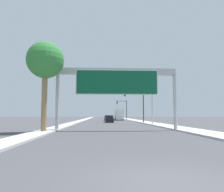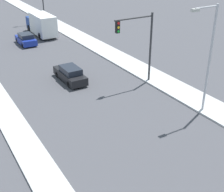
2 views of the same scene
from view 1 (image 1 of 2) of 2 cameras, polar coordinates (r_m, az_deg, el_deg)
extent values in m
plane|color=#47474C|center=(6.19, 13.68, -21.03)|extent=(300.00, 300.00, 0.00)
cube|color=#B9B9B9|center=(66.40, 5.50, -6.24)|extent=(3.00, 120.00, 0.15)
cube|color=#B9B9B9|center=(65.97, -7.58, -6.23)|extent=(2.00, 120.00, 0.15)
cylinder|color=#B2B2B7|center=(24.25, -14.10, -0.77)|extent=(0.37, 0.37, 6.79)
cylinder|color=#B2B2B7|center=(25.11, 16.13, -0.86)|extent=(0.37, 0.37, 6.79)
cube|color=#B2B2B7|center=(24.23, 1.27, 6.37)|extent=(12.90, 0.60, 0.70)
cube|color=white|center=(23.73, 1.32, 3.63)|extent=(8.91, 0.08, 2.72)
cube|color=#0C5133|center=(23.68, 1.33, 3.65)|extent=(8.71, 0.16, 2.52)
cube|color=navy|center=(62.49, -1.16, -5.92)|extent=(1.86, 4.21, 0.76)
cube|color=#1E232D|center=(62.27, -1.15, -5.31)|extent=(1.64, 2.19, 0.57)
cylinder|color=black|center=(63.78, -1.93, -6.10)|extent=(0.22, 0.64, 0.64)
cylinder|color=black|center=(63.82, -0.45, -6.10)|extent=(0.22, 0.64, 0.64)
cylinder|color=black|center=(61.17, -1.90, -6.16)|extent=(0.22, 0.64, 0.64)
cylinder|color=black|center=(61.21, -0.36, -6.16)|extent=(0.22, 0.64, 0.64)
cube|color=black|center=(47.85, -0.70, -6.24)|extent=(1.72, 4.74, 0.78)
cube|color=#1E232D|center=(47.61, -0.69, -5.43)|extent=(1.52, 2.46, 0.58)
cylinder|color=black|center=(49.31, -1.64, -6.48)|extent=(0.22, 0.64, 0.64)
cylinder|color=black|center=(49.36, 0.12, -6.48)|extent=(0.22, 0.64, 0.64)
cylinder|color=black|center=(46.37, -1.57, -6.58)|extent=(0.22, 0.64, 0.64)
cylinder|color=black|center=(46.43, 0.29, -6.58)|extent=(0.22, 0.64, 0.64)
cube|color=navy|center=(69.12, 1.61, -5.25)|extent=(2.17, 2.15, 1.87)
cube|color=silver|center=(65.28, 1.86, -4.83)|extent=(2.36, 5.53, 2.88)
cylinder|color=black|center=(68.95, 0.76, -5.86)|extent=(0.28, 1.00, 1.00)
cylinder|color=black|center=(69.10, 2.48, -5.85)|extent=(0.28, 1.00, 1.00)
cylinder|color=black|center=(63.84, 1.03, -5.94)|extent=(0.28, 1.00, 1.00)
cylinder|color=black|center=(64.01, 2.90, -5.93)|extent=(0.28, 1.00, 1.00)
cylinder|color=#2D2D30|center=(44.54, 8.21, -2.64)|extent=(0.20, 0.20, 6.80)
cylinder|color=#2D2D30|center=(44.43, 5.58, 1.35)|extent=(4.06, 0.14, 0.14)
cube|color=black|center=(44.16, 3.40, 0.62)|extent=(0.35, 0.28, 1.05)
cylinder|color=red|center=(44.03, 3.42, 1.10)|extent=(0.22, 0.04, 0.22)
cylinder|color=yellow|center=(44.00, 3.42, 0.64)|extent=(0.22, 0.04, 0.22)
cylinder|color=green|center=(43.97, 3.42, 0.19)|extent=(0.22, 0.04, 0.22)
cylinder|color=#2D2D30|center=(74.20, 3.84, -3.63)|extent=(0.20, 0.20, 6.55)
cylinder|color=#2D2D30|center=(74.15, 2.48, -1.34)|extent=(3.51, 0.14, 0.14)
cube|color=black|center=(74.00, 1.34, -1.78)|extent=(0.35, 0.28, 1.05)
cylinder|color=red|center=(73.86, 1.35, -1.50)|extent=(0.22, 0.04, 0.22)
cylinder|color=yellow|center=(73.84, 1.35, -1.77)|extent=(0.22, 0.04, 0.22)
cylinder|color=green|center=(73.82, 1.35, -2.04)|extent=(0.22, 0.04, 0.22)
cylinder|color=#8C704C|center=(22.31, -17.25, 0.07)|extent=(0.53, 0.53, 7.12)
sphere|color=#337F38|center=(22.88, -17.02, 8.99)|extent=(3.66, 3.66, 3.66)
cylinder|color=#B2B2B7|center=(37.54, 10.42, -0.80)|extent=(0.18, 0.18, 8.65)
cylinder|color=#B2B2B7|center=(37.83, 8.74, 5.52)|extent=(2.13, 0.12, 0.12)
cube|color=#B2B2A8|center=(37.62, 7.14, 5.41)|extent=(0.60, 0.28, 0.20)
camera|label=2|loc=(25.41, -26.44, 20.87)|focal=50.00mm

